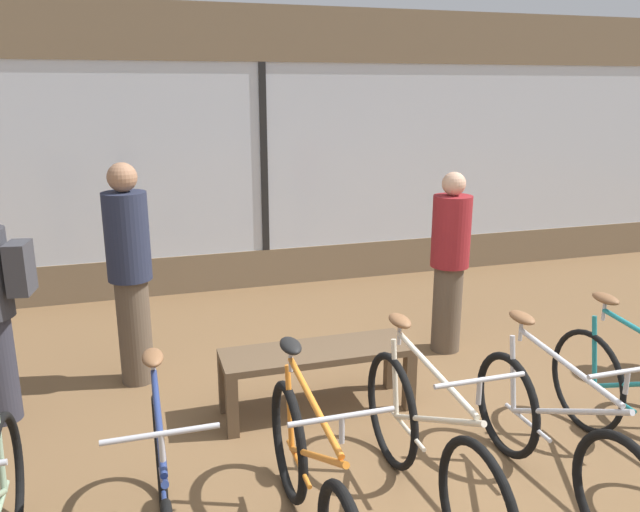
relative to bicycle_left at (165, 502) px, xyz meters
name	(u,v)px	position (x,y,z in m)	size (l,w,h in m)	color
ground_plane	(414,491)	(1.44, 0.21, -0.38)	(24.00, 24.00, 0.00)	brown
shop_back_wall	(263,149)	(1.44, 4.39, 1.25)	(12.00, 0.08, 3.20)	#7A664C
bicycle_left	(165,502)	(0.00, 0.00, 0.00)	(0.46, 1.67, 1.02)	black
bicycle_center_left	(312,486)	(0.72, -0.09, 0.00)	(0.46, 1.70, 1.03)	black
bicycle_center	(427,448)	(1.42, 0.03, 0.02)	(0.46, 1.76, 1.05)	black
bicycle_center_right	(555,439)	(2.18, -0.06, 0.00)	(0.46, 1.68, 1.02)	black
display_bench	(317,360)	(1.16, 1.31, 0.01)	(1.40, 0.44, 0.49)	brown
customer_by_window	(130,270)	(-0.10, 2.19, 0.56)	(0.40, 0.40, 1.79)	brown
customer_mid_floor	(450,260)	(2.61, 2.03, 0.47)	(0.40, 0.40, 1.63)	brown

